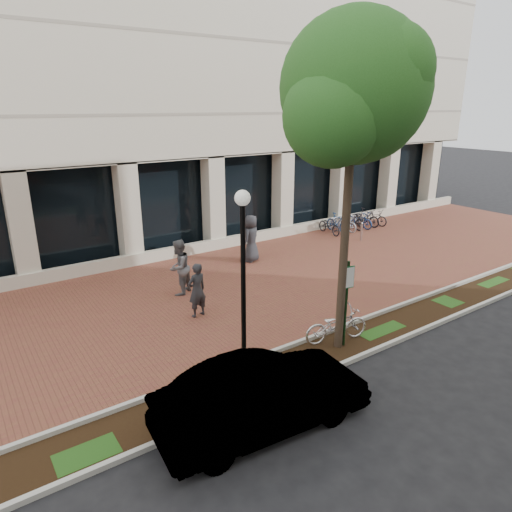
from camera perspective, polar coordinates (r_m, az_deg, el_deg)
ground at (r=16.67m, az=-2.78°, el=-4.08°), size 120.00×120.00×0.00m
brick_plaza at (r=16.66m, az=-2.79°, el=-4.07°), size 40.00×9.00×0.01m
planting_strip at (r=12.94m, az=9.88°, el=-11.32°), size 40.00×1.50×0.01m
curb_plaza_side at (r=13.39m, az=7.63°, el=-9.87°), size 40.00×0.12×0.12m
curb_street_side at (r=12.47m, az=12.34°, el=-12.42°), size 40.00×0.12×0.12m
near_office_building at (r=25.21m, az=-17.36°, el=26.03°), size 40.00×12.12×16.00m
parking_sign at (r=12.46m, az=11.33°, el=-4.59°), size 0.34×0.07×2.48m
lamppost at (r=10.67m, az=-1.61°, el=-2.36°), size 0.36×0.36×4.58m
street_tree at (r=11.50m, az=12.20°, el=18.67°), size 4.20×3.50×8.47m
locked_bicycle at (r=13.09m, az=10.00°, el=-8.51°), size 2.01×1.13×1.00m
pedestrian_left at (r=14.33m, az=-7.38°, el=-4.26°), size 0.70×0.52×1.76m
pedestrian_mid at (r=16.07m, az=-9.61°, el=-1.42°), size 1.22×1.16×1.98m
pedestrian_right at (r=19.24m, az=-0.61°, el=2.21°), size 1.17×1.02×2.01m
bollard at (r=22.96m, az=13.04°, el=3.03°), size 0.12×0.12×0.94m
bike_rack_cluster at (r=25.03m, az=11.92°, el=4.35°), size 4.16×1.80×1.00m
sedan_near_curb at (r=9.69m, az=0.91°, el=-17.06°), size 4.60×1.95×1.48m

